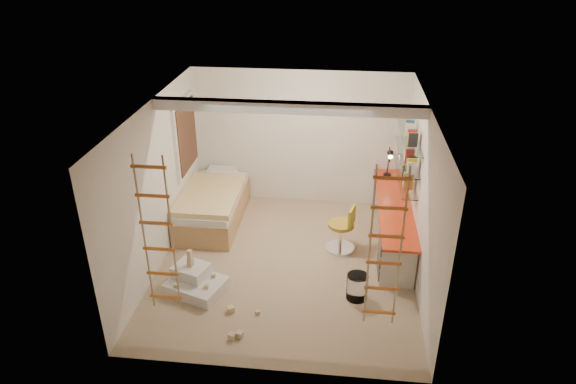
# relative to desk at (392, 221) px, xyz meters

# --- Properties ---
(floor) EXTENTS (4.50, 4.50, 0.00)m
(floor) POSITION_rel_desk_xyz_m (-1.72, -0.86, -0.40)
(floor) COLOR tan
(floor) RESTS_ON ground
(ceiling_beam) EXTENTS (4.00, 0.18, 0.16)m
(ceiling_beam) POSITION_rel_desk_xyz_m (-1.72, -0.56, 2.12)
(ceiling_beam) COLOR white
(ceiling_beam) RESTS_ON ceiling
(window_frame) EXTENTS (0.06, 1.15, 1.35)m
(window_frame) POSITION_rel_desk_xyz_m (-3.69, 0.64, 1.15)
(window_frame) COLOR white
(window_frame) RESTS_ON wall_left
(window_blind) EXTENTS (0.02, 1.00, 1.20)m
(window_blind) POSITION_rel_desk_xyz_m (-3.65, 0.64, 1.15)
(window_blind) COLOR #4C2D1E
(window_blind) RESTS_ON window_frame
(rope_ladder_left) EXTENTS (0.41, 0.04, 2.13)m
(rope_ladder_left) POSITION_rel_desk_xyz_m (-3.07, -2.61, 1.11)
(rope_ladder_left) COLOR orange
(rope_ladder_left) RESTS_ON ceiling
(rope_ladder_right) EXTENTS (0.41, 0.04, 2.13)m
(rope_ladder_right) POSITION_rel_desk_xyz_m (-0.37, -2.61, 1.11)
(rope_ladder_right) COLOR #CE6023
(rope_ladder_right) RESTS_ON ceiling
(waste_bin) EXTENTS (0.31, 0.31, 0.39)m
(waste_bin) POSITION_rel_desk_xyz_m (-0.60, -1.60, -0.21)
(waste_bin) COLOR white
(waste_bin) RESTS_ON floor
(desk) EXTENTS (0.56, 2.80, 0.75)m
(desk) POSITION_rel_desk_xyz_m (0.00, 0.00, 0.00)
(desk) COLOR red
(desk) RESTS_ON floor
(shelves) EXTENTS (0.25, 1.80, 0.71)m
(shelves) POSITION_rel_desk_xyz_m (0.15, 0.27, 1.10)
(shelves) COLOR white
(shelves) RESTS_ON wall_right
(bed) EXTENTS (1.02, 2.00, 0.69)m
(bed) POSITION_rel_desk_xyz_m (-3.20, 0.36, -0.07)
(bed) COLOR #AD7F51
(bed) RESTS_ON floor
(task_lamp) EXTENTS (0.14, 0.36, 0.57)m
(task_lamp) POSITION_rel_desk_xyz_m (-0.05, 0.96, 0.73)
(task_lamp) COLOR black
(task_lamp) RESTS_ON desk
(swivel_chair) EXTENTS (0.60, 0.60, 0.82)m
(swivel_chair) POSITION_rel_desk_xyz_m (-0.84, -0.34, -0.10)
(swivel_chair) COLOR #B99223
(swivel_chair) RESTS_ON floor
(play_platform) EXTENTS (0.96, 0.85, 0.36)m
(play_platform) POSITION_rel_desk_xyz_m (-2.99, -1.66, -0.27)
(play_platform) COLOR silver
(play_platform) RESTS_ON floor
(toy_blocks) EXTENTS (1.29, 1.15, 0.63)m
(toy_blocks) POSITION_rel_desk_xyz_m (-2.66, -1.93, -0.16)
(toy_blocks) COLOR #CCB284
(toy_blocks) RESTS_ON floor
(books) EXTENTS (0.14, 0.70, 0.92)m
(books) POSITION_rel_desk_xyz_m (0.15, 0.27, 1.19)
(books) COLOR orange
(books) RESTS_ON shelves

